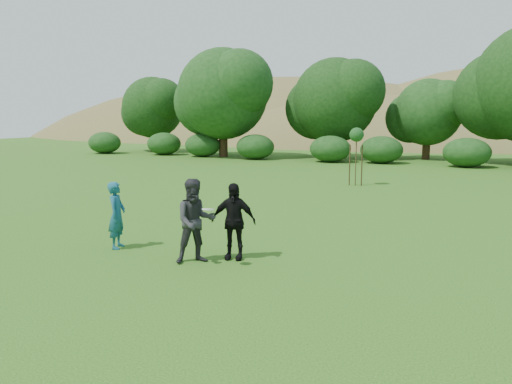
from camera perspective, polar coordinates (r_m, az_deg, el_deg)
ground at (r=12.76m, az=-5.23°, el=-6.76°), size 120.00×120.00×0.00m
player_teal at (r=13.33m, az=-15.62°, el=-2.57°), size 0.59×0.73×1.73m
player_grey at (r=11.63m, az=-6.94°, el=-3.31°), size 1.21×1.19×1.97m
player_black at (r=11.86m, az=-2.61°, el=-3.35°), size 1.14×0.65×1.84m
frisbee at (r=11.03m, az=-5.50°, el=-1.99°), size 0.27×0.27×0.06m
sapling at (r=24.94m, az=11.42°, el=6.25°), size 0.70×0.70×2.85m
hillside at (r=81.03m, az=17.75°, el=-2.71°), size 150.00×72.00×52.00m
tree_row at (r=39.66m, az=19.25°, el=10.31°), size 53.92×10.38×9.62m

